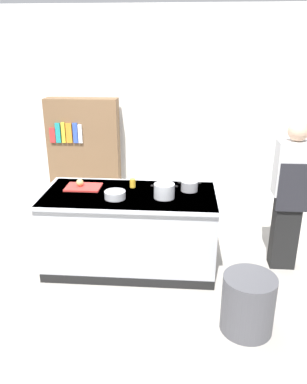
# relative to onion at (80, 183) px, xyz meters

# --- Properties ---
(ground_plane) EXTENTS (10.00, 10.00, 0.00)m
(ground_plane) POSITION_rel_onion_xyz_m (0.60, -0.15, -0.96)
(ground_plane) COLOR #9E9991
(back_wall) EXTENTS (6.40, 0.12, 3.00)m
(back_wall) POSITION_rel_onion_xyz_m (0.60, 1.95, 0.54)
(back_wall) COLOR white
(back_wall) RESTS_ON ground_plane
(counter_island) EXTENTS (1.98, 0.98, 0.90)m
(counter_island) POSITION_rel_onion_xyz_m (0.60, -0.15, -0.50)
(counter_island) COLOR #B7BABF
(counter_island) RESTS_ON ground_plane
(cutting_board) EXTENTS (0.40, 0.28, 0.02)m
(cutting_board) POSITION_rel_onion_xyz_m (0.04, -0.01, -0.05)
(cutting_board) COLOR red
(cutting_board) RESTS_ON counter_island
(onion) EXTENTS (0.08, 0.08, 0.08)m
(onion) POSITION_rel_onion_xyz_m (0.00, 0.00, 0.00)
(onion) COLOR tan
(onion) RESTS_ON cutting_board
(stock_pot) EXTENTS (0.29, 0.22, 0.16)m
(stock_pot) POSITION_rel_onion_xyz_m (0.99, -0.24, 0.02)
(stock_pot) COLOR #B7BABF
(stock_pot) RESTS_ON counter_island
(sauce_pan) EXTENTS (0.25, 0.19, 0.11)m
(sauce_pan) POSITION_rel_onion_xyz_m (1.26, -0.00, -0.01)
(sauce_pan) COLOR #99999E
(sauce_pan) RESTS_ON counter_island
(mixing_bowl) EXTENTS (0.23, 0.23, 0.08)m
(mixing_bowl) POSITION_rel_onion_xyz_m (0.46, -0.30, -0.02)
(mixing_bowl) COLOR #B7BABF
(mixing_bowl) RESTS_ON counter_island
(juice_cup) EXTENTS (0.07, 0.07, 0.10)m
(juice_cup) POSITION_rel_onion_xyz_m (0.61, 0.06, -0.01)
(juice_cup) COLOR yellow
(juice_cup) RESTS_ON counter_island
(trash_bin) EXTENTS (0.48, 0.48, 0.55)m
(trash_bin) POSITION_rel_onion_xyz_m (1.79, -1.18, -0.69)
(trash_bin) COLOR #4C4C51
(trash_bin) RESTS_ON ground_plane
(person_chef) EXTENTS (0.38, 0.25, 1.72)m
(person_chef) POSITION_rel_onion_xyz_m (2.37, -0.04, -0.05)
(person_chef) COLOR black
(person_chef) RESTS_ON ground_plane
(bookshelf) EXTENTS (1.10, 0.31, 1.70)m
(bookshelf) POSITION_rel_onion_xyz_m (-0.36, 1.65, -0.11)
(bookshelf) COLOR brown
(bookshelf) RESTS_ON ground_plane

